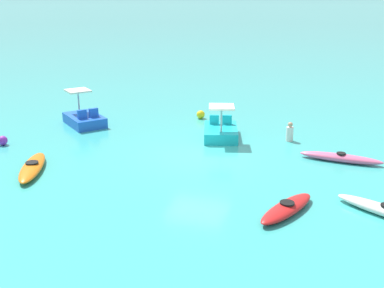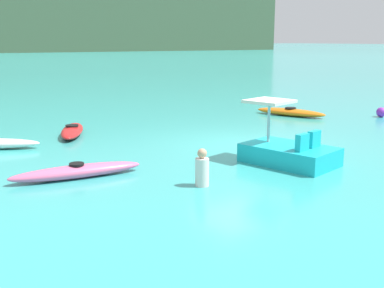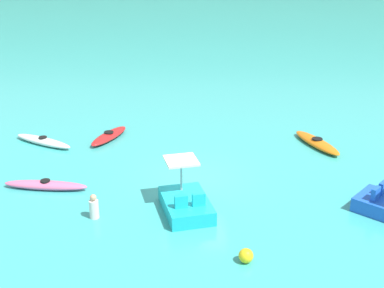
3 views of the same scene
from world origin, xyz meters
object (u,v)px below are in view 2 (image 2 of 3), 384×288
(kayak_red, at_px, (72,131))
(pedal_boat_cyan, at_px, (289,151))
(person_near_shore, at_px, (202,170))
(kayak_orange, at_px, (290,112))
(kayak_pink, at_px, (77,171))
(buoy_purple, at_px, (381,112))

(kayak_red, distance_m, pedal_boat_cyan, 7.86)
(kayak_red, xyz_separation_m, person_near_shore, (0.52, -7.37, 0.22))
(kayak_orange, distance_m, pedal_boat_cyan, 8.46)
(kayak_orange, distance_m, person_near_shore, 11.09)
(kayak_pink, xyz_separation_m, buoy_purple, (14.29, 1.84, 0.05))
(buoy_purple, height_order, person_near_shore, person_near_shore)
(kayak_pink, relative_size, kayak_red, 1.17)
(buoy_purple, relative_size, person_near_shore, 0.48)
(kayak_pink, bearing_deg, kayak_orange, 20.61)
(kayak_red, relative_size, person_near_shore, 3.16)
(kayak_red, relative_size, kayak_orange, 0.86)
(buoy_purple, bearing_deg, kayak_pink, -172.67)
(kayak_red, height_order, kayak_orange, same)
(kayak_red, xyz_separation_m, buoy_purple, (12.62, -3.35, 0.05))
(kayak_pink, xyz_separation_m, kayak_orange, (11.23, 4.22, 0.00))
(pedal_boat_cyan, xyz_separation_m, buoy_purple, (9.01, 3.63, -0.13))
(kayak_red, height_order, pedal_boat_cyan, pedal_boat_cyan)
(kayak_pink, relative_size, person_near_shore, 3.70)
(kayak_red, bearing_deg, person_near_shore, -86.00)
(person_near_shore, bearing_deg, kayak_pink, 135.00)
(kayak_orange, bearing_deg, person_near_shore, -144.66)
(kayak_pink, bearing_deg, person_near_shore, -45.00)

